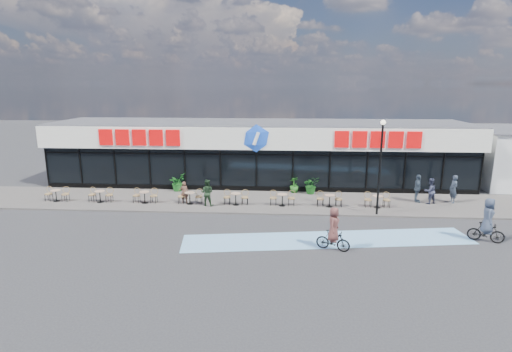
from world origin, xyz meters
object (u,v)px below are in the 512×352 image
at_px(patron_left, 184,192).
at_px(cyclist_b, 487,224).
at_px(potted_plant_mid, 294,185).
at_px(pedestrian_b, 418,188).
at_px(bistro_set_0, 57,194).
at_px(cyclist_a, 333,233).
at_px(potted_plant_right, 311,185).
at_px(patron_right, 207,193).
at_px(pedestrian_c, 430,191).
at_px(potted_plant_left, 177,182).
at_px(pedestrian_a, 453,189).
at_px(lamp_post, 380,160).

distance_m(patron_left, cyclist_b, 16.56).
relative_size(potted_plant_mid, pedestrian_b, 0.60).
xyz_separation_m(bistro_set_0, cyclist_a, (16.57, -6.41, 0.29)).
xyz_separation_m(potted_plant_right, cyclist_b, (7.73, -7.74, 0.22)).
bearing_deg(patron_right, pedestrian_c, -167.21).
bearing_deg(bistro_set_0, potted_plant_mid, 11.46).
distance_m(potted_plant_mid, cyclist_a, 9.58).
relative_size(bistro_set_0, pedestrian_c, 0.95).
distance_m(patron_right, cyclist_b, 14.98).
bearing_deg(potted_plant_left, cyclist_a, -44.40).
relative_size(potted_plant_left, pedestrian_a, 0.69).
xyz_separation_m(potted_plant_mid, pedestrian_a, (9.82, -1.79, 0.34)).
bearing_deg(potted_plant_right, potted_plant_mid, 167.88).
relative_size(potted_plant_right, cyclist_a, 0.59).
xyz_separation_m(potted_plant_right, pedestrian_b, (6.49, -1.55, 0.29)).
height_order(lamp_post, bistro_set_0, lamp_post).
height_order(patron_right, pedestrian_b, pedestrian_b).
xyz_separation_m(lamp_post, patron_left, (-11.49, 1.45, -2.48)).
height_order(patron_right, cyclist_b, cyclist_b).
xyz_separation_m(lamp_post, pedestrian_b, (3.05, 2.60, -2.28)).
xyz_separation_m(bistro_set_0, pedestrian_b, (22.72, 1.26, 0.43)).
relative_size(lamp_post, bistro_set_0, 3.48).
bearing_deg(potted_plant_mid, bistro_set_0, -168.54).
height_order(potted_plant_mid, cyclist_b, cyclist_b).
bearing_deg(lamp_post, patron_right, 174.19).
relative_size(patron_left, patron_right, 0.85).
xyz_separation_m(lamp_post, potted_plant_right, (-3.44, 4.15, -2.58)).
height_order(bistro_set_0, potted_plant_right, potted_plant_right).
relative_size(potted_plant_left, pedestrian_b, 0.69).
bearing_deg(potted_plant_mid, potted_plant_right, -12.12).
bearing_deg(patron_left, patron_right, 159.40).
bearing_deg(cyclist_b, patron_right, 162.12).
bearing_deg(cyclist_a, cyclist_b, 11.33).
xyz_separation_m(bistro_set_0, potted_plant_mid, (15.08, 3.06, 0.08)).
relative_size(potted_plant_mid, cyclist_b, 0.50).
height_order(potted_plant_mid, patron_left, patron_left).
height_order(bistro_set_0, potted_plant_mid, potted_plant_mid).
distance_m(potted_plant_left, patron_right, 4.28).
bearing_deg(potted_plant_left, patron_right, -50.60).
bearing_deg(potted_plant_right, pedestrian_c, -14.28).
relative_size(lamp_post, patron_right, 3.27).
bearing_deg(patron_right, pedestrian_a, -166.73).
bearing_deg(potted_plant_mid, pedestrian_c, -13.99).
bearing_deg(pedestrian_b, patron_right, 106.50).
height_order(patron_left, pedestrian_c, pedestrian_c).
xyz_separation_m(lamp_post, pedestrian_c, (3.72, 2.33, -2.36)).
bearing_deg(bistro_set_0, patron_left, 0.76).
height_order(bistro_set_0, cyclist_b, cyclist_b).
bearing_deg(potted_plant_mid, pedestrian_a, -10.35).
height_order(lamp_post, pedestrian_a, lamp_post).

